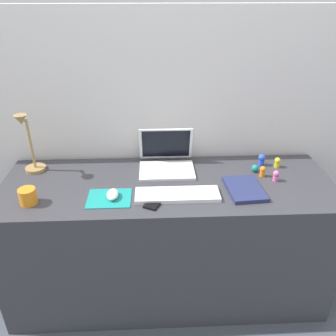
{
  "coord_description": "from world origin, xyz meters",
  "views": [
    {
      "loc": [
        -0.07,
        -1.54,
        1.66
      ],
      "look_at": [
        0.0,
        0.0,
        0.83
      ],
      "focal_mm": 36.93,
      "sensor_mm": 36.0,
      "label": 1
    }
  ],
  "objects_px": {
    "coffee_mug": "(28,196)",
    "toy_figurine_teal": "(255,168)",
    "toy_figurine_yellow": "(277,162)",
    "keyboard": "(177,195)",
    "desk_lamp": "(29,145)",
    "notebook_pad": "(244,189)",
    "mouse": "(113,194)",
    "laptop": "(167,158)",
    "toy_figurine_blue": "(262,159)",
    "toy_figurine_orange": "(263,171)",
    "toy_figurine_pink": "(276,175)",
    "cell_phone": "(155,202)"
  },
  "relations": [
    {
      "from": "coffee_mug",
      "to": "mouse",
      "type": "bearing_deg",
      "value": 3.92
    },
    {
      "from": "coffee_mug",
      "to": "toy_figurine_yellow",
      "type": "bearing_deg",
      "value": 13.29
    },
    {
      "from": "coffee_mug",
      "to": "toy_figurine_orange",
      "type": "distance_m",
      "value": 1.19
    },
    {
      "from": "notebook_pad",
      "to": "toy_figurine_yellow",
      "type": "xyz_separation_m",
      "value": [
        0.24,
        0.24,
        0.02
      ]
    },
    {
      "from": "toy_figurine_pink",
      "to": "laptop",
      "type": "bearing_deg",
      "value": 162.69
    },
    {
      "from": "toy_figurine_yellow",
      "to": "keyboard",
      "type": "bearing_deg",
      "value": -154.52
    },
    {
      "from": "toy_figurine_blue",
      "to": "toy_figurine_yellow",
      "type": "bearing_deg",
      "value": -19.18
    },
    {
      "from": "mouse",
      "to": "toy_figurine_orange",
      "type": "bearing_deg",
      "value": 12.79
    },
    {
      "from": "toy_figurine_yellow",
      "to": "notebook_pad",
      "type": "bearing_deg",
      "value": -135.43
    },
    {
      "from": "coffee_mug",
      "to": "toy_figurine_orange",
      "type": "xyz_separation_m",
      "value": [
        1.17,
        0.2,
        -0.01
      ]
    },
    {
      "from": "toy_figurine_blue",
      "to": "cell_phone",
      "type": "bearing_deg",
      "value": -149.86
    },
    {
      "from": "cell_phone",
      "to": "keyboard",
      "type": "bearing_deg",
      "value": 50.67
    },
    {
      "from": "toy_figurine_yellow",
      "to": "mouse",
      "type": "bearing_deg",
      "value": -162.81
    },
    {
      "from": "desk_lamp",
      "to": "coffee_mug",
      "type": "distance_m",
      "value": 0.34
    },
    {
      "from": "toy_figurine_blue",
      "to": "toy_figurine_orange",
      "type": "relative_size",
      "value": 1.14
    },
    {
      "from": "mouse",
      "to": "toy_figurine_blue",
      "type": "bearing_deg",
      "value": 20.58
    },
    {
      "from": "keyboard",
      "to": "desk_lamp",
      "type": "bearing_deg",
      "value": 159.96
    },
    {
      "from": "mouse",
      "to": "cell_phone",
      "type": "bearing_deg",
      "value": -13.61
    },
    {
      "from": "notebook_pad",
      "to": "coffee_mug",
      "type": "xyz_separation_m",
      "value": [
        -1.04,
        -0.07,
        0.03
      ]
    },
    {
      "from": "toy_figurine_orange",
      "to": "toy_figurine_blue",
      "type": "bearing_deg",
      "value": 76.51
    },
    {
      "from": "keyboard",
      "to": "toy_figurine_pink",
      "type": "height_order",
      "value": "toy_figurine_pink"
    },
    {
      "from": "mouse",
      "to": "desk_lamp",
      "type": "xyz_separation_m",
      "value": [
        -0.46,
        0.28,
        0.14
      ]
    },
    {
      "from": "toy_figurine_pink",
      "to": "toy_figurine_teal",
      "type": "xyz_separation_m",
      "value": [
        -0.08,
        0.1,
        -0.01
      ]
    },
    {
      "from": "coffee_mug",
      "to": "notebook_pad",
      "type": "bearing_deg",
      "value": 3.57
    },
    {
      "from": "notebook_pad",
      "to": "laptop",
      "type": "bearing_deg",
      "value": 139.97
    },
    {
      "from": "toy_figurine_pink",
      "to": "toy_figurine_yellow",
      "type": "xyz_separation_m",
      "value": [
        0.06,
        0.14,
        -0.0
      ]
    },
    {
      "from": "mouse",
      "to": "toy_figurine_pink",
      "type": "relative_size",
      "value": 1.62
    },
    {
      "from": "laptop",
      "to": "notebook_pad",
      "type": "bearing_deg",
      "value": -35.43
    },
    {
      "from": "cell_phone",
      "to": "toy_figurine_blue",
      "type": "distance_m",
      "value": 0.71
    },
    {
      "from": "keyboard",
      "to": "notebook_pad",
      "type": "xyz_separation_m",
      "value": [
        0.34,
        0.04,
        0.0
      ]
    },
    {
      "from": "laptop",
      "to": "toy_figurine_teal",
      "type": "relative_size",
      "value": 7.31
    },
    {
      "from": "toy_figurine_orange",
      "to": "keyboard",
      "type": "bearing_deg",
      "value": -159.23
    },
    {
      "from": "keyboard",
      "to": "toy_figurine_pink",
      "type": "distance_m",
      "value": 0.54
    },
    {
      "from": "coffee_mug",
      "to": "toy_figurine_teal",
      "type": "distance_m",
      "value": 1.18
    },
    {
      "from": "toy_figurine_yellow",
      "to": "laptop",
      "type": "bearing_deg",
      "value": 177.15
    },
    {
      "from": "coffee_mug",
      "to": "toy_figurine_pink",
      "type": "xyz_separation_m",
      "value": [
        1.23,
        0.16,
        -0.01
      ]
    },
    {
      "from": "laptop",
      "to": "toy_figurine_pink",
      "type": "relative_size",
      "value": 5.06
    },
    {
      "from": "desk_lamp",
      "to": "toy_figurine_orange",
      "type": "height_order",
      "value": "desk_lamp"
    },
    {
      "from": "laptop",
      "to": "mouse",
      "type": "xyz_separation_m",
      "value": [
        -0.27,
        -0.31,
        -0.03
      ]
    },
    {
      "from": "toy_figurine_pink",
      "to": "keyboard",
      "type": "bearing_deg",
      "value": -165.83
    },
    {
      "from": "desk_lamp",
      "to": "toy_figurine_yellow",
      "type": "height_order",
      "value": "desk_lamp"
    },
    {
      "from": "laptop",
      "to": "notebook_pad",
      "type": "relative_size",
      "value": 1.25
    },
    {
      "from": "desk_lamp",
      "to": "notebook_pad",
      "type": "relative_size",
      "value": 1.44
    },
    {
      "from": "desk_lamp",
      "to": "notebook_pad",
      "type": "bearing_deg",
      "value": -12.28
    },
    {
      "from": "laptop",
      "to": "toy_figurine_blue",
      "type": "distance_m",
      "value": 0.54
    },
    {
      "from": "desk_lamp",
      "to": "toy_figurine_blue",
      "type": "xyz_separation_m",
      "value": [
        1.27,
        0.03,
        -0.13
      ]
    },
    {
      "from": "keyboard",
      "to": "toy_figurine_orange",
      "type": "height_order",
      "value": "toy_figurine_orange"
    },
    {
      "from": "mouse",
      "to": "toy_figurine_teal",
      "type": "xyz_separation_m",
      "value": [
        0.76,
        0.23,
        -0.0
      ]
    },
    {
      "from": "keyboard",
      "to": "notebook_pad",
      "type": "relative_size",
      "value": 1.71
    },
    {
      "from": "keyboard",
      "to": "mouse",
      "type": "distance_m",
      "value": 0.31
    }
  ]
}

